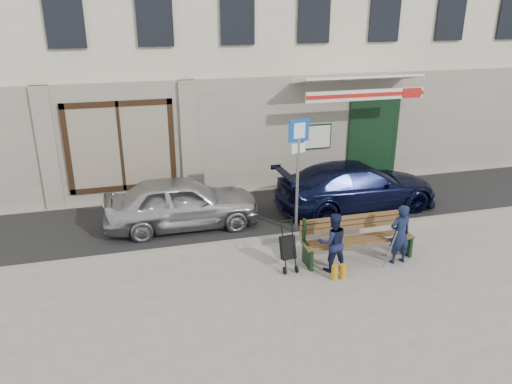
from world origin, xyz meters
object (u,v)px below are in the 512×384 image
object	(u,v)px
car_navy	(357,186)
bench	(356,239)
man	(400,234)
stroller	(288,249)
car_silver	(182,202)
woman	(333,242)
parking_sign	(298,158)

from	to	relation	value
car_navy	bench	bearing A→B (deg)	151.59
man	stroller	bearing A→B (deg)	-12.20
car_silver	car_navy	size ratio (longest dim) A/B	0.86
bench	man	size ratio (longest dim) A/B	1.86
woman	parking_sign	bearing A→B (deg)	-82.16
car_silver	parking_sign	bearing A→B (deg)	-111.48
car_silver	parking_sign	xyz separation A→B (m)	(2.53, -1.03, 1.20)
man	car_navy	bearing A→B (deg)	-102.47
car_navy	woman	world-z (taller)	car_navy
parking_sign	woman	bearing A→B (deg)	-97.51
man	woman	distance (m)	1.45
parking_sign	woman	distance (m)	2.22
parking_sign	bench	world-z (taller)	parking_sign
parking_sign	woman	xyz separation A→B (m)	(0.11, -1.86, -1.21)
bench	man	distance (m)	0.89
parking_sign	bench	size ratio (longest dim) A/B	1.13
parking_sign	stroller	bearing A→B (deg)	-125.80
car_silver	woman	size ratio (longest dim) A/B	2.96
man	stroller	size ratio (longest dim) A/B	1.26
bench	man	world-z (taller)	man
bench	stroller	distance (m)	1.50
parking_sign	car_navy	bearing A→B (deg)	14.94
car_navy	parking_sign	distance (m)	2.53
parking_sign	woman	world-z (taller)	parking_sign
bench	car_navy	bearing A→B (deg)	64.11
woman	stroller	world-z (taller)	woman
car_silver	parking_sign	distance (m)	2.99
bench	woman	world-z (taller)	woman
parking_sign	stroller	distance (m)	2.23
car_silver	car_navy	xyz separation A→B (m)	(4.53, -0.06, -0.00)
car_silver	stroller	world-z (taller)	car_silver
bench	stroller	world-z (taller)	stroller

